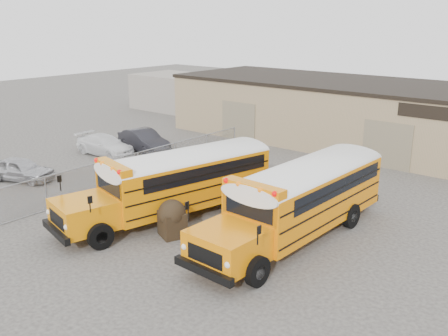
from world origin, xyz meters
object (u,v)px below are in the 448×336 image
Objects in this scene: school_bus_right at (371,162)px; car_white at (105,145)px; car_silver at (20,169)px; tarp_bundle at (172,218)px; car_dark at (144,141)px; school_bus_left at (277,156)px.

school_bus_right reaches higher than car_white.
tarp_bundle is at bearing -110.91° from car_silver.
car_silver is (-17.00, -10.62, -1.21)m from school_bus_right.
tarp_bundle is at bearing -116.80° from car_dark.
car_silver is at bearing -148.02° from school_bus_right.
tarp_bundle is 0.41× the size of car_silver.
school_bus_left is 5.03m from school_bus_right.
school_bus_left reaches higher than car_dark.
school_bus_left reaches higher than car_silver.
school_bus_right is at bearing -75.20° from car_dark.
school_bus_right reaches higher than car_silver.
car_dark is at bearing -24.67° from car_silver.
school_bus_right is at bearing 23.39° from school_bus_left.
car_white is at bearing -168.05° from school_bus_right.
school_bus_left is at bearing 91.01° from tarp_bundle.
school_bus_right is 6.73× the size of tarp_bundle.
car_dark reaches higher than car_silver.
car_dark is at bearing -31.49° from car_white.
tarp_bundle reaches higher than car_silver.
tarp_bundle reaches higher than car_dark.
tarp_bundle is at bearing -118.20° from car_white.
school_bus_right is (4.62, 2.00, 0.04)m from school_bus_left.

